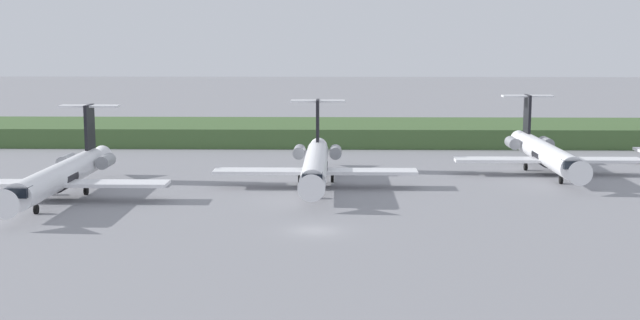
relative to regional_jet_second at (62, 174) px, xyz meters
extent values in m
plane|color=gray|center=(26.86, 15.49, -2.54)|extent=(500.00, 500.00, 0.00)
cube|color=#426033|center=(26.86, 48.88, -1.05)|extent=(320.00, 20.00, 2.98)
cylinder|color=white|center=(0.00, -0.59, -0.09)|extent=(2.70, 24.00, 2.70)
cone|color=white|center=(0.00, -14.09, -0.09)|extent=(2.70, 3.00, 2.70)
cone|color=white|center=(0.00, 13.41, -0.09)|extent=(2.30, 4.00, 2.29)
cube|color=black|center=(0.00, -12.19, 0.39)|extent=(2.02, 1.80, 0.90)
cylinder|color=black|center=(0.00, -0.59, -0.24)|extent=(2.76, 3.60, 2.76)
cube|color=white|center=(-5.90, -1.59, -0.69)|extent=(11.00, 3.20, 0.36)
cube|color=white|center=(5.91, -1.59, -0.69)|extent=(11.00, 3.20, 0.36)
cube|color=black|center=(0.00, 10.41, 3.86)|extent=(0.36, 3.20, 5.20)
cube|color=white|center=(0.00, 10.71, 6.26)|extent=(6.80, 1.80, 0.24)
cylinder|color=gray|center=(-2.25, 8.61, 0.11)|extent=(1.50, 3.40, 1.50)
cylinder|color=gray|center=(2.25, 8.61, 0.11)|extent=(1.50, 3.40, 1.50)
cylinder|color=gray|center=(0.00, -8.03, -1.54)|extent=(0.20, 0.20, 0.65)
cylinder|color=black|center=(0.00, -8.03, -2.09)|extent=(0.30, 0.90, 0.90)
cylinder|color=black|center=(-1.90, 1.81, -2.09)|extent=(0.35, 0.90, 0.90)
cylinder|color=black|center=(1.90, 1.81, -2.09)|extent=(0.35, 0.90, 0.90)
cylinder|color=white|center=(26.34, 7.76, -0.09)|extent=(2.70, 24.00, 2.70)
cone|color=white|center=(26.34, -5.74, -0.09)|extent=(2.70, 3.00, 2.70)
cone|color=white|center=(26.34, 21.76, -0.09)|extent=(2.29, 4.00, 2.29)
cube|color=black|center=(26.34, -3.84, 0.39)|extent=(2.03, 1.80, 0.90)
cylinder|color=black|center=(26.34, 7.76, -0.24)|extent=(2.76, 3.60, 2.76)
cube|color=white|center=(20.44, 6.76, -0.69)|extent=(11.00, 3.20, 0.36)
cube|color=white|center=(32.25, 6.76, -0.69)|extent=(11.00, 3.20, 0.36)
cube|color=black|center=(26.34, 18.76, 3.86)|extent=(0.36, 3.20, 5.20)
cube|color=white|center=(26.34, 19.06, 6.26)|extent=(6.80, 1.80, 0.24)
cylinder|color=gray|center=(24.09, 16.96, 0.11)|extent=(1.50, 3.40, 1.50)
cylinder|color=gray|center=(28.59, 16.96, 0.11)|extent=(1.50, 3.40, 1.50)
cylinder|color=gray|center=(26.34, 0.32, -1.54)|extent=(0.20, 0.20, 0.65)
cylinder|color=black|center=(26.34, 0.32, -2.09)|extent=(0.30, 0.90, 0.90)
cylinder|color=black|center=(24.44, 10.16, -2.09)|extent=(0.35, 0.90, 0.90)
cylinder|color=black|center=(28.24, 10.16, -2.09)|extent=(0.35, 0.90, 0.90)
cylinder|color=white|center=(54.59, 17.19, -0.09)|extent=(2.70, 24.00, 2.70)
cone|color=white|center=(54.59, 3.69, -0.09)|extent=(2.70, 3.00, 2.70)
cone|color=white|center=(54.59, 31.19, -0.09)|extent=(2.30, 4.00, 2.29)
cube|color=black|center=(54.59, 5.59, 0.39)|extent=(2.02, 1.80, 0.90)
cylinder|color=black|center=(54.59, 17.19, -0.24)|extent=(2.76, 3.60, 2.76)
cube|color=white|center=(48.69, 16.19, -0.69)|extent=(11.00, 3.20, 0.36)
cube|color=white|center=(60.50, 16.19, -0.69)|extent=(11.00, 3.20, 0.36)
cube|color=black|center=(54.59, 28.19, 3.86)|extent=(0.36, 3.20, 5.20)
cube|color=white|center=(54.59, 28.49, 6.26)|extent=(6.80, 1.80, 0.24)
cylinder|color=gray|center=(52.34, 26.39, 0.11)|extent=(1.50, 3.40, 1.50)
cylinder|color=gray|center=(56.84, 26.39, 0.11)|extent=(1.50, 3.40, 1.50)
cylinder|color=gray|center=(54.59, 9.75, -1.54)|extent=(0.20, 0.20, 0.65)
cylinder|color=black|center=(54.59, 9.75, -2.09)|extent=(0.30, 0.90, 0.90)
cylinder|color=black|center=(52.69, 19.59, -2.09)|extent=(0.35, 0.90, 0.90)
cylinder|color=black|center=(56.49, 19.59, -2.09)|extent=(0.35, 0.90, 0.90)
camera|label=1|loc=(28.80, -86.92, 14.36)|focal=47.59mm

